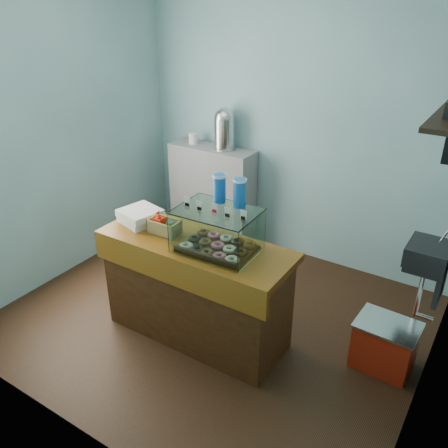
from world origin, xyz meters
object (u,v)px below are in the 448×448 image
Objects in this scene: counter at (196,289)px; red_cooler at (384,345)px; display_case at (220,228)px; coffee_urn at (225,128)px.

counter is 3.37× the size of red_cooler.
display_case is at bearing 7.30° from counter.
display_case is 1.31× the size of red_cooler.
coffee_urn is (-0.74, 1.59, 0.88)m from counter.
counter is at bearing -175.22° from display_case.
display_case is 1.36× the size of coffee_urn.
counter is at bearing -159.52° from red_cooler.
coffee_urn is 0.96× the size of red_cooler.
red_cooler is (2.19, -1.12, -1.14)m from coffee_urn.
red_cooler is at bearing 17.34° from display_case.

